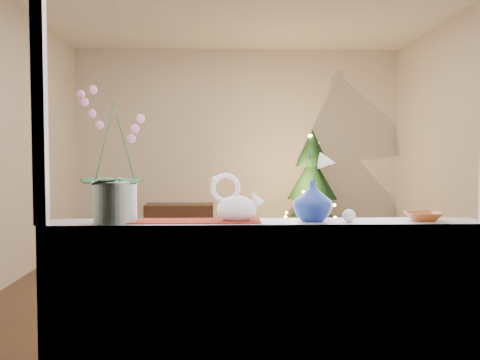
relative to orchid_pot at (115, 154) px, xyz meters
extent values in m
plane|color=#3E2819|center=(0.75, 2.39, -1.26)|extent=(5.00, 5.00, 0.00)
cube|color=beige|center=(0.75, 4.89, 0.09)|extent=(4.50, 0.10, 2.70)
cube|color=beige|center=(0.75, -0.11, 0.09)|extent=(4.50, 0.10, 2.70)
cube|color=beige|center=(-1.50, 2.39, 0.09)|extent=(0.10, 5.00, 2.70)
cube|color=beige|center=(3.00, 2.39, 0.09)|extent=(0.10, 5.00, 2.70)
cube|color=white|center=(0.75, -0.07, -0.82)|extent=(2.20, 0.08, 0.88)
cube|color=white|center=(0.75, 0.02, -0.36)|extent=(2.20, 0.26, 0.04)
cube|color=maroon|center=(0.37, 0.02, -0.33)|extent=(0.70, 0.20, 0.01)
imported|color=navy|center=(0.98, 0.02, -0.22)|extent=(0.25, 0.25, 0.24)
sphere|color=silver|center=(1.16, -0.03, -0.30)|extent=(0.07, 0.07, 0.06)
imported|color=#9D4E1F|center=(1.54, 0.00, -0.32)|extent=(0.16, 0.16, 0.04)
cube|color=black|center=(0.00, 3.94, -0.94)|extent=(0.84, 0.43, 0.63)
camera|label=1|loc=(0.53, -2.64, 0.01)|focal=40.00mm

